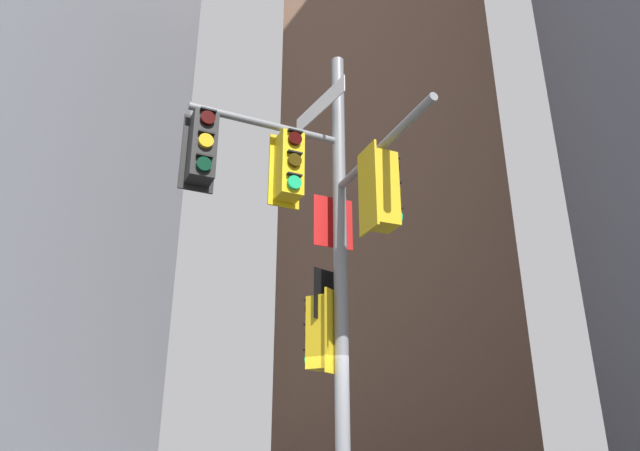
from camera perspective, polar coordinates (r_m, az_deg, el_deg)
building_mid_block at (r=39.65m, az=7.29°, el=11.89°), size 12.00×12.00×45.96m
signal_pole_assembly at (r=7.83m, az=-0.65°, el=-0.51°), size 3.48×2.50×7.28m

